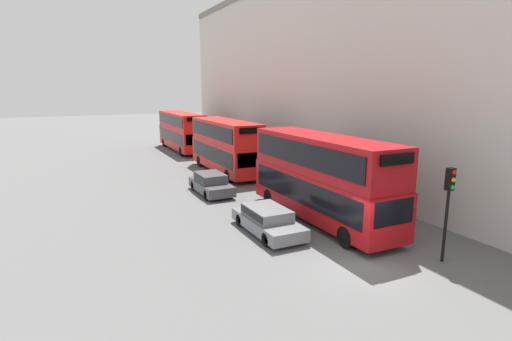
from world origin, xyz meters
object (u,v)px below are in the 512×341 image
object	(u,v)px
car_dark_sedan	(268,219)
traffic_light	(449,195)
pedestrian	(315,187)
bus_second_in_queue	(225,144)
car_hatchback	(211,183)
bus_leading	(321,175)
bus_third_in_queue	(181,130)

from	to	relation	value
car_dark_sedan	traffic_light	xyz separation A→B (m)	(4.93, -6.12, 2.14)
pedestrian	bus_second_in_queue	bearing A→B (deg)	102.98
car_hatchback	traffic_light	world-z (taller)	traffic_light
bus_leading	car_hatchback	bearing A→B (deg)	113.43
bus_second_in_queue	traffic_light	distance (m)	20.37
car_hatchback	pedestrian	distance (m)	6.97
bus_leading	bus_third_in_queue	bearing A→B (deg)	90.00
traffic_light	pedestrian	distance (m)	10.60
bus_leading	car_dark_sedan	distance (m)	3.88
traffic_light	bus_third_in_queue	bearing A→B (deg)	92.59
car_dark_sedan	car_hatchback	size ratio (longest dim) A/B	1.07
car_dark_sedan	pedestrian	bearing A→B (deg)	36.76
car_hatchback	pedestrian	world-z (taller)	pedestrian
car_hatchback	traffic_light	distance (m)	15.35
pedestrian	car_hatchback	bearing A→B (deg)	144.77
bus_leading	bus_second_in_queue	size ratio (longest dim) A/B	1.03
bus_second_in_queue	car_dark_sedan	world-z (taller)	bus_second_in_queue
bus_second_in_queue	bus_third_in_queue	distance (m)	13.46
car_dark_sedan	car_hatchback	distance (m)	8.27
bus_leading	pedestrian	xyz separation A→B (m)	(2.29, 3.83, -1.77)
bus_second_in_queue	bus_leading	bearing A→B (deg)	-90.00
bus_third_in_queue	car_dark_sedan	xyz separation A→B (m)	(-3.40, -27.65, -1.67)
bus_third_in_queue	car_hatchback	bearing A→B (deg)	-99.95
bus_second_in_queue	car_hatchback	bearing A→B (deg)	-119.86
bus_third_in_queue	pedestrian	world-z (taller)	bus_third_in_queue
bus_leading	traffic_light	distance (m)	6.72
bus_leading	car_hatchback	distance (m)	8.73
car_dark_sedan	pedestrian	distance (m)	7.10
bus_second_in_queue	bus_third_in_queue	size ratio (longest dim) A/B	0.92
car_hatchback	traffic_light	size ratio (longest dim) A/B	1.11
bus_second_in_queue	bus_third_in_queue	world-z (taller)	bus_second_in_queue
car_dark_sedan	bus_third_in_queue	bearing A→B (deg)	82.99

